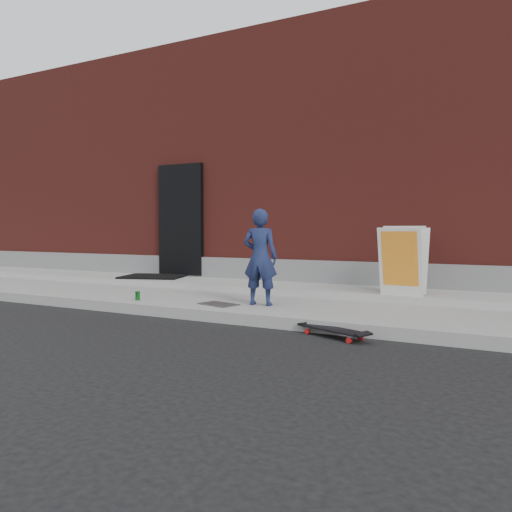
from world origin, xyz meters
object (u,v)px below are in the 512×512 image
Objects in this scene: pizza_sign at (403,261)px; soda_can at (138,296)px; child at (260,257)px; skateboard at (333,330)px.

soda_can is at bearing -154.61° from pizza_sign.
child is 1.33× the size of pizza_sign.
soda_can reaches higher than skateboard.
pizza_sign is at bearing 80.88° from skateboard.
child is at bearing -143.91° from pizza_sign.
pizza_sign is at bearing 25.39° from soda_can.
skateboard is 0.90× the size of pizza_sign.
child is 10.13× the size of soda_can.
pizza_sign is at bearing -152.70° from child.
soda_can is at bearing 4.59° from child.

